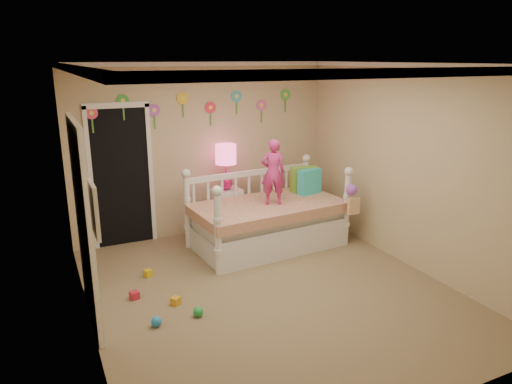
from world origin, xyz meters
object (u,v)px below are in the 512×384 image
child (273,172)px  table_lamp (226,160)px  daybed (268,207)px  nightstand (227,212)px

child → table_lamp: bearing=-44.6°
daybed → child: 0.54m
child → nightstand: bearing=-44.6°
child → table_lamp: 0.89m
nightstand → child: bearing=-70.1°
child → daybed: bearing=-45.1°
daybed → nightstand: size_ratio=3.05×
daybed → table_lamp: size_ratio=3.12×
daybed → child: size_ratio=2.34×
child → nightstand: 1.17m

